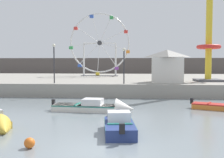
# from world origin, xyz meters

# --- Properties ---
(ground_plane) EXTENTS (240.00, 240.00, 0.00)m
(ground_plane) POSITION_xyz_m (0.00, 0.00, 0.00)
(ground_plane) COLOR slate
(quay_promenade) EXTENTS (110.00, 24.80, 1.34)m
(quay_promenade) POSITION_xyz_m (0.00, 28.00, 0.67)
(quay_promenade) COLOR gray
(quay_promenade) RESTS_ON ground_plane
(distant_town_skyline) EXTENTS (140.00, 3.00, 4.40)m
(distant_town_skyline) POSITION_xyz_m (0.00, 51.53, 2.20)
(distant_town_skyline) COLOR #564C47
(distant_town_skyline) RESTS_ON ground_plane
(motorboat_navy_blue) EXTENTS (1.80, 4.17, 1.42)m
(motorboat_navy_blue) POSITION_xyz_m (0.58, 3.07, 0.35)
(motorboat_navy_blue) COLOR navy
(motorboat_navy_blue) RESTS_ON ground_plane
(motorboat_orange_hull) EXTENTS (4.03, 2.62, 1.08)m
(motorboat_orange_hull) POSITION_xyz_m (7.94, 9.53, 0.23)
(motorboat_orange_hull) COLOR orange
(motorboat_orange_hull) RESTS_ON ground_plane
(motorboat_white_red_stripe) EXTENTS (6.04, 2.07, 1.45)m
(motorboat_white_red_stripe) POSITION_xyz_m (-0.96, 8.44, 0.29)
(motorboat_white_red_stripe) COLOR silver
(motorboat_white_red_stripe) RESTS_ON ground_plane
(ferris_wheel_white_frame) EXTENTS (9.43, 1.20, 9.75)m
(ferris_wheel_white_frame) POSITION_xyz_m (-3.74, 31.78, 6.23)
(ferris_wheel_white_frame) COLOR silver
(ferris_wheel_white_frame) RESTS_ON quay_promenade
(drop_tower_yellow_tower) EXTENTS (2.80, 2.80, 13.95)m
(drop_tower_yellow_tower) POSITION_xyz_m (9.79, 20.77, 6.65)
(drop_tower_yellow_tower) COLOR gold
(drop_tower_yellow_tower) RESTS_ON quay_promenade
(carnival_booth_white_ticket) EXTENTS (3.71, 3.15, 3.46)m
(carnival_booth_white_ticket) POSITION_xyz_m (4.98, 18.86, 3.14)
(carnival_booth_white_ticket) COLOR silver
(carnival_booth_white_ticket) RESTS_ON quay_promenade
(promenade_lamp_near) EXTENTS (0.32, 0.32, 3.55)m
(promenade_lamp_near) POSITION_xyz_m (0.47, 16.43, 3.69)
(promenade_lamp_near) COLOR #2D2D33
(promenade_lamp_near) RESTS_ON quay_promenade
(promenade_lamp_far) EXTENTS (0.32, 0.32, 4.00)m
(promenade_lamp_far) POSITION_xyz_m (-6.65, 16.77, 3.95)
(promenade_lamp_far) COLOR #2D2D33
(promenade_lamp_far) RESTS_ON quay_promenade
(mooring_buoy_orange) EXTENTS (0.44, 0.44, 0.44)m
(mooring_buoy_orange) POSITION_xyz_m (-2.87, -0.08, 0.22)
(mooring_buoy_orange) COLOR orange
(mooring_buoy_orange) RESTS_ON ground_plane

